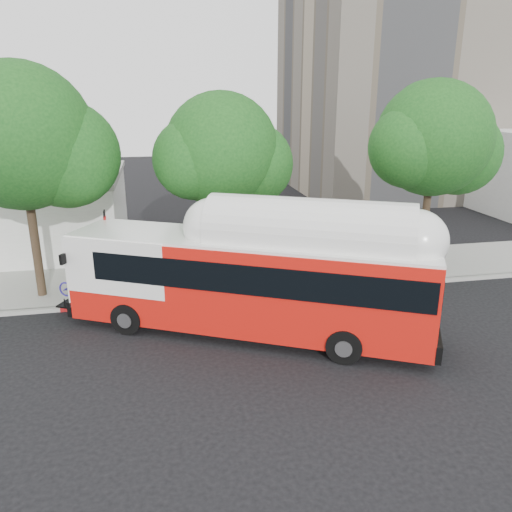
{
  "coord_description": "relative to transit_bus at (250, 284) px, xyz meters",
  "views": [
    {
      "loc": [
        -3.87,
        -16.0,
        8.31
      ],
      "look_at": [
        -0.06,
        3.0,
        2.13
      ],
      "focal_mm": 35.0,
      "sensor_mm": 36.0,
      "label": 1
    }
  ],
  "objects": [
    {
      "name": "ground",
      "position": [
        0.79,
        -0.46,
        -1.93
      ],
      "size": [
        120.0,
        120.0,
        0.0
      ],
      "primitive_type": "plane",
      "color": "black",
      "rests_on": "ground"
    },
    {
      "name": "sidewalk",
      "position": [
        0.79,
        6.04,
        -1.85
      ],
      "size": [
        60.0,
        5.0,
        0.15
      ],
      "primitive_type": "cube",
      "color": "gray",
      "rests_on": "ground"
    },
    {
      "name": "curb_strip",
      "position": [
        0.79,
        3.44,
        -1.85
      ],
      "size": [
        60.0,
        0.3,
        0.15
      ],
      "primitive_type": "cube",
      "color": "gray",
      "rests_on": "ground"
    },
    {
      "name": "red_curb_segment",
      "position": [
        -2.21,
        3.44,
        -1.85
      ],
      "size": [
        10.0,
        0.32,
        0.16
      ],
      "primitive_type": "cube",
      "color": "maroon",
      "rests_on": "ground"
    },
    {
      "name": "street_tree_left",
      "position": [
        -7.74,
        5.1,
        4.68
      ],
      "size": [
        6.67,
        5.8,
        9.74
      ],
      "color": "#2D2116",
      "rests_on": "ground"
    },
    {
      "name": "street_tree_mid",
      "position": [
        0.19,
        5.6,
        3.98
      ],
      "size": [
        5.75,
        5.0,
        8.62
      ],
      "color": "#2D2116",
      "rests_on": "ground"
    },
    {
      "name": "street_tree_right",
      "position": [
        10.23,
        5.4,
        4.33
      ],
      "size": [
        6.21,
        5.4,
        9.18
      ],
      "color": "#2D2116",
      "rests_on": "ground"
    },
    {
      "name": "transit_bus",
      "position": [
        0.0,
        0.0,
        0.0
      ],
      "size": [
        13.53,
        8.46,
        4.13
      ],
      "rotation": [
        0.0,
        0.0,
        -0.47
      ],
      "color": "red",
      "rests_on": "ground"
    },
    {
      "name": "signal_pole",
      "position": [
        -5.21,
        3.91,
        0.12
      ],
      "size": [
        0.11,
        0.38,
        3.99
      ],
      "color": "#A21211",
      "rests_on": "ground"
    }
  ]
}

